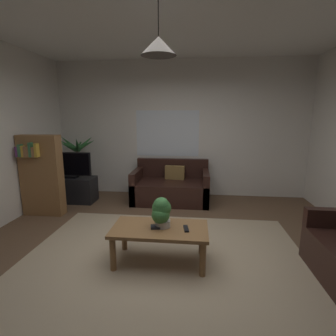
{
  "coord_description": "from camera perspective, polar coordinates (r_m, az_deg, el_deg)",
  "views": [
    {
      "loc": [
        0.36,
        -2.95,
        1.72
      ],
      "look_at": [
        0.0,
        0.3,
        1.05
      ],
      "focal_mm": 27.51,
      "sensor_mm": 36.0,
      "label": 1
    }
  ],
  "objects": [
    {
      "name": "tv",
      "position": [
        5.44,
        -20.79,
        0.68
      ],
      "size": [
        0.82,
        0.16,
        0.51
      ],
      "color": "black",
      "rests_on": "tv_stand"
    },
    {
      "name": "ceiling",
      "position": [
        3.18,
        -0.7,
        32.68
      ],
      "size": [
        5.32,
        5.17,
        0.02
      ],
      "primitive_type": "cube",
      "color": "white"
    },
    {
      "name": "coffee_table",
      "position": [
        3.11,
        -1.83,
        -14.21
      ],
      "size": [
        1.12,
        0.58,
        0.44
      ],
      "color": "olive",
      "rests_on": "ground"
    },
    {
      "name": "rug",
      "position": [
        3.26,
        -1.02,
        -20.19
      ],
      "size": [
        3.46,
        2.84,
        0.01
      ],
      "primitive_type": "cube",
      "color": "tan",
      "rests_on": "ground"
    },
    {
      "name": "pendant_lamp",
      "position": [
        2.89,
        -2.12,
        25.41
      ],
      "size": [
        0.37,
        0.37,
        0.54
      ],
      "color": "black"
    },
    {
      "name": "book_on_table_0",
      "position": [
        3.07,
        -2.73,
        -12.89
      ],
      "size": [
        0.13,
        0.13,
        0.02
      ],
      "primitive_type": "cube",
      "rotation": [
        0.0,
        0.0,
        0.21
      ],
      "color": "black",
      "rests_on": "coffee_table"
    },
    {
      "name": "remote_on_table_0",
      "position": [
        3.03,
        4.02,
        -13.24
      ],
      "size": [
        0.07,
        0.17,
        0.02
      ],
      "primitive_type": "cube",
      "rotation": [
        0.0,
        0.0,
        0.16
      ],
      "color": "black",
      "rests_on": "coffee_table"
    },
    {
      "name": "tv_stand",
      "position": [
        5.57,
        -20.31,
        -4.46
      ],
      "size": [
        0.9,
        0.44,
        0.5
      ],
      "primitive_type": "cube",
      "color": "black",
      "rests_on": "ground"
    },
    {
      "name": "potted_palm_corner",
      "position": [
        5.87,
        -19.36,
        0.43
      ],
      "size": [
        0.89,
        0.94,
        1.33
      ],
      "color": "brown",
      "rests_on": "ground"
    },
    {
      "name": "couch_under_window",
      "position": [
        5.25,
        0.67,
        -4.43
      ],
      "size": [
        1.51,
        0.89,
        0.82
      ],
      "color": "black",
      "rests_on": "ground"
    },
    {
      "name": "window_pane",
      "position": [
        5.58,
        -0.15,
        7.65
      ],
      "size": [
        1.35,
        0.01,
        0.97
      ],
      "primitive_type": "cube",
      "color": "white"
    },
    {
      "name": "floor",
      "position": [
        3.43,
        -0.57,
        -18.65
      ],
      "size": [
        5.32,
        5.17,
        0.02
      ],
      "primitive_type": "cube",
      "color": "brown",
      "rests_on": "ground"
    },
    {
      "name": "bookshelf_corner",
      "position": [
        4.95,
        -26.27,
        -1.29
      ],
      "size": [
        0.7,
        0.31,
        1.4
      ],
      "color": "olive",
      "rests_on": "ground"
    },
    {
      "name": "potted_plant_on_table",
      "position": [
        3.02,
        -1.48,
        -9.48
      ],
      "size": [
        0.23,
        0.25,
        0.36
      ],
      "color": "beige",
      "rests_on": "coffee_table"
    },
    {
      "name": "wall_back",
      "position": [
        5.58,
        2.61,
        8.55
      ],
      "size": [
        5.44,
        0.06,
        2.86
      ],
      "primitive_type": "cube",
      "color": "silver",
      "rests_on": "ground"
    }
  ]
}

